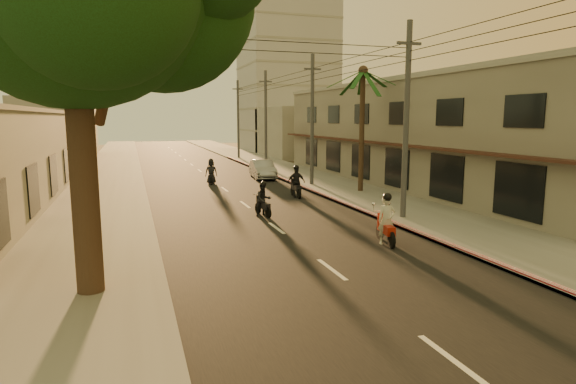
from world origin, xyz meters
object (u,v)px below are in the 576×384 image
object	(u,v)px
scooter_mid_b	(296,183)
parked_car	(263,169)
scooter_red	(386,222)
scooter_mid_a	(263,200)
scooter_far_a	(211,172)
palm_tree	(363,78)

from	to	relation	value
scooter_mid_b	parked_car	xyz separation A→B (m)	(0.44, 9.32, -0.14)
scooter_red	scooter_mid_a	distance (m)	7.16
scooter_mid_a	scooter_far_a	distance (m)	12.27
scooter_mid_a	palm_tree	bearing A→B (deg)	24.63
scooter_mid_a	scooter_mid_b	bearing A→B (deg)	45.91
palm_tree	scooter_mid_a	distance (m)	11.39
scooter_far_a	scooter_mid_a	bearing A→B (deg)	-77.04
scooter_far_a	parked_car	bearing A→B (deg)	33.45
scooter_red	parked_car	xyz separation A→B (m)	(0.76, 20.60, -0.14)
scooter_red	palm_tree	bearing A→B (deg)	78.54
palm_tree	scooter_far_a	xyz separation A→B (m)	(-8.39, 7.00, -6.32)
palm_tree	parked_car	xyz separation A→B (m)	(-4.07, 8.84, -6.42)
scooter_red	scooter_mid_a	xyz separation A→B (m)	(-3.01, 6.50, -0.09)
palm_tree	scooter_mid_b	distance (m)	7.75
palm_tree	scooter_far_a	bearing A→B (deg)	140.17
scooter_red	scooter_far_a	world-z (taller)	scooter_red
palm_tree	scooter_mid_a	xyz separation A→B (m)	(-7.83, -5.27, -6.37)
palm_tree	parked_car	world-z (taller)	palm_tree
scooter_mid_b	palm_tree	bearing A→B (deg)	9.22
palm_tree	scooter_mid_b	size ratio (longest dim) A/B	4.13
scooter_far_a	parked_car	xyz separation A→B (m)	(4.32, 1.84, -0.10)
scooter_mid_b	scooter_mid_a	bearing A→B (deg)	-121.78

